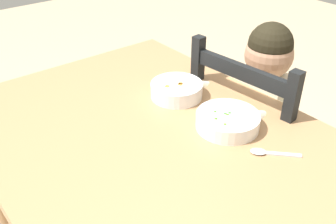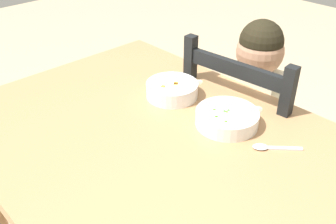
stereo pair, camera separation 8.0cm
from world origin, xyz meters
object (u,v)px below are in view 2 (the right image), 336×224
(dining_table, at_px, (155,163))
(dining_chair, at_px, (246,144))
(bowl_of_peas, at_px, (227,118))
(bowl_of_carrots, at_px, (172,89))
(spoon, at_px, (268,147))
(child_figure, at_px, (249,105))

(dining_table, xyz_separation_m, dining_chair, (-0.00, 0.49, -0.18))
(dining_chair, height_order, bowl_of_peas, dining_chair)
(bowl_of_carrots, xyz_separation_m, spoon, (0.39, -0.01, -0.02))
(bowl_of_peas, bearing_deg, dining_table, -119.83)
(child_figure, xyz_separation_m, bowl_of_peas, (0.12, -0.29, 0.13))
(dining_chair, height_order, child_figure, child_figure)
(dining_chair, height_order, spoon, dining_chair)
(child_figure, relative_size, bowl_of_carrots, 5.49)
(bowl_of_peas, xyz_separation_m, bowl_of_carrots, (-0.24, 0.00, 0.00))
(dining_table, bearing_deg, bowl_of_carrots, 123.42)
(dining_table, distance_m, bowl_of_carrots, 0.27)
(dining_chair, distance_m, bowl_of_carrots, 0.45)
(dining_table, height_order, dining_chair, dining_chair)
(child_figure, bearing_deg, bowl_of_carrots, -112.07)
(child_figure, distance_m, spoon, 0.42)
(dining_chair, bearing_deg, bowl_of_peas, -69.23)
(child_figure, bearing_deg, dining_chair, 59.62)
(dining_chair, relative_size, bowl_of_peas, 4.77)
(child_figure, relative_size, bowl_of_peas, 5.08)
(dining_table, height_order, child_figure, child_figure)
(bowl_of_carrots, bearing_deg, child_figure, 67.93)
(spoon, bearing_deg, bowl_of_carrots, 178.58)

